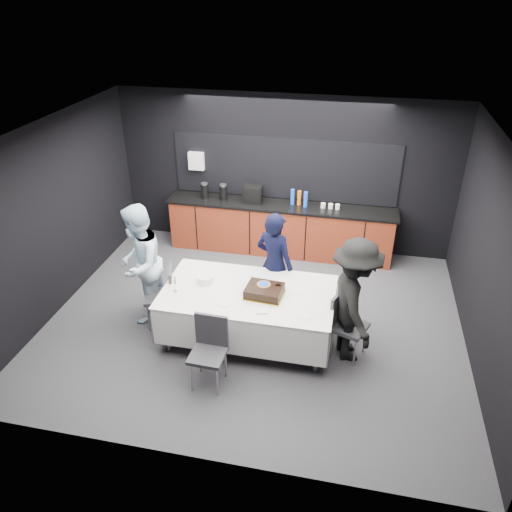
{
  "coord_description": "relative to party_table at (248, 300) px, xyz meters",
  "views": [
    {
      "loc": [
        1.27,
        -5.86,
        4.51
      ],
      "look_at": [
        0.0,
        0.1,
        1.05
      ],
      "focal_mm": 35.0,
      "sensor_mm": 36.0,
      "label": 1
    }
  ],
  "objects": [
    {
      "name": "ground",
      "position": [
        0.0,
        0.4,
        -0.64
      ],
      "size": [
        6.0,
        6.0,
        0.0
      ],
      "primitive_type": "plane",
      "color": "#3F3F44",
      "rests_on": "ground"
    },
    {
      "name": "kitchenette",
      "position": [
        -0.02,
        2.62,
        -0.1
      ],
      "size": [
        4.1,
        0.64,
        2.05
      ],
      "color": "maroon",
      "rests_on": "ground"
    },
    {
      "name": "chair_near",
      "position": [
        -0.28,
        -0.91,
        -0.11
      ],
      "size": [
        0.43,
        0.43,
        0.92
      ],
      "color": "#303035",
      "rests_on": "ground"
    },
    {
      "name": "plate_stack",
      "position": [
        -0.64,
        0.1,
        0.19
      ],
      "size": [
        0.23,
        0.23,
        0.1
      ],
      "primitive_type": "cylinder",
      "color": "white",
      "rests_on": "party_table"
    },
    {
      "name": "person_left",
      "position": [
        -1.64,
        0.2,
        0.25
      ],
      "size": [
        0.76,
        0.93,
        1.78
      ],
      "primitive_type": "imported",
      "rotation": [
        0.0,
        0.0,
        -1.47
      ],
      "color": "silver",
      "rests_on": "ground"
    },
    {
      "name": "loose_plate_near",
      "position": [
        -0.25,
        -0.33,
        0.14
      ],
      "size": [
        0.2,
        0.2,
        0.01
      ],
      "primitive_type": "cylinder",
      "color": "white",
      "rests_on": "party_table"
    },
    {
      "name": "loose_plate_right_b",
      "position": [
        0.81,
        -0.39,
        0.14
      ],
      "size": [
        0.19,
        0.19,
        0.01
      ],
      "primitive_type": "cylinder",
      "color": "white",
      "rests_on": "party_table"
    },
    {
      "name": "chair_right",
      "position": [
        1.31,
        -0.04,
        -0.11
      ],
      "size": [
        0.54,
        0.54,
        0.92
      ],
      "color": "#303035",
      "rests_on": "ground"
    },
    {
      "name": "chair_left",
      "position": [
        -1.26,
        0.11,
        -0.11
      ],
      "size": [
        0.53,
        0.53,
        0.92
      ],
      "color": "#303035",
      "rests_on": "ground"
    },
    {
      "name": "fork_pile",
      "position": [
        0.28,
        -0.43,
        0.15
      ],
      "size": [
        0.17,
        0.14,
        0.02
      ],
      "primitive_type": "cube",
      "rotation": [
        0.0,
        0.0,
        0.31
      ],
      "color": "white",
      "rests_on": "party_table"
    },
    {
      "name": "person_center",
      "position": [
        0.23,
        0.7,
        0.18
      ],
      "size": [
        0.71,
        0.59,
        1.64
      ],
      "primitive_type": "imported",
      "rotation": [
        0.0,
        0.0,
        2.75
      ],
      "color": "black",
      "rests_on": "ground"
    },
    {
      "name": "loose_plate_far",
      "position": [
        0.08,
        0.41,
        0.14
      ],
      "size": [
        0.21,
        0.21,
        0.01
      ],
      "primitive_type": "cylinder",
      "color": "white",
      "rests_on": "party_table"
    },
    {
      "name": "champagne_flute",
      "position": [
        -0.97,
        -0.2,
        0.3
      ],
      "size": [
        0.06,
        0.06,
        0.22
      ],
      "color": "white",
      "rests_on": "party_table"
    },
    {
      "name": "room_shell",
      "position": [
        0.0,
        0.4,
        1.22
      ],
      "size": [
        6.04,
        5.04,
        2.82
      ],
      "color": "white",
      "rests_on": "ground"
    },
    {
      "name": "person_right",
      "position": [
        1.4,
        -0.06,
        0.23
      ],
      "size": [
        0.93,
        1.26,
        1.73
      ],
      "primitive_type": "imported",
      "rotation": [
        0.0,
        0.0,
        1.86
      ],
      "color": "black",
      "rests_on": "ground"
    },
    {
      "name": "party_table",
      "position": [
        0.0,
        0.0,
        0.0
      ],
      "size": [
        2.32,
        1.32,
        0.78
      ],
      "color": "#99999E",
      "rests_on": "ground"
    },
    {
      "name": "loose_plate_right_a",
      "position": [
        0.66,
        0.15,
        0.14
      ],
      "size": [
        0.21,
        0.21,
        0.01
      ],
      "primitive_type": "cylinder",
      "color": "white",
      "rests_on": "party_table"
    },
    {
      "name": "cake_assembly",
      "position": [
        0.23,
        -0.04,
        0.2
      ],
      "size": [
        0.55,
        0.46,
        0.16
      ],
      "color": "yellow",
      "rests_on": "party_table"
    }
  ]
}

